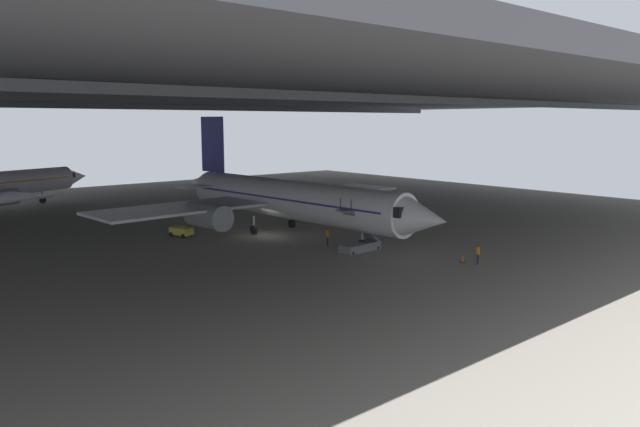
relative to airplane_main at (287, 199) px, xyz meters
The scene contains 8 objects.
ground_plane 3.81m from the airplane_main, 157.36° to the left, with size 110.00×110.00×0.00m, color gray.
hangar_structure 17.82m from the airplane_main, 96.14° to the left, with size 121.00×99.00×14.49m.
airplane_main is the anchor object (origin of this frame).
boarding_stairs 10.56m from the airplane_main, 90.03° to the right, with size 4.28×1.72×4.66m.
crew_worker_near_nose 20.10m from the airplane_main, 79.38° to the right, with size 0.50×0.36×1.58m.
crew_worker_by_stairs 7.31m from the airplane_main, 95.40° to the right, with size 0.39×0.47×1.62m.
traffic_cone_orange 18.99m from the airplane_main, 79.57° to the right, with size 0.36×0.36×0.60m.
baggage_tug 10.58m from the airplane_main, 147.34° to the left, with size 1.81×2.45×0.90m.
Camera 1 is at (-33.03, -46.18, 10.96)m, focal length 33.08 mm.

